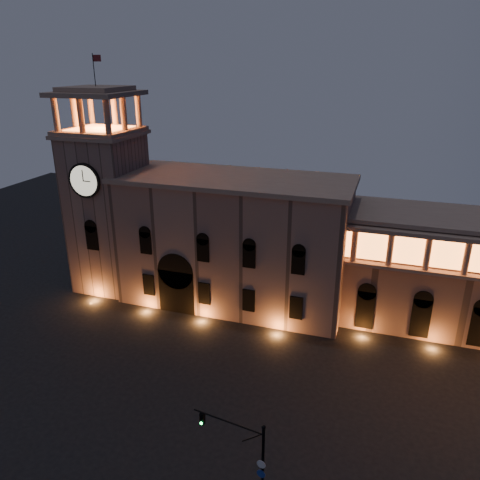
% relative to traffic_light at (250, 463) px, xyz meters
% --- Properties ---
extents(ground, '(160.00, 160.00, 0.00)m').
position_rel_traffic_light_xyz_m(ground, '(-9.75, 8.87, -4.27)').
color(ground, black).
rests_on(ground, ground).
extents(government_building, '(30.80, 12.80, 17.60)m').
position_rel_traffic_light_xyz_m(government_building, '(-11.83, 30.80, 4.50)').
color(government_building, '#8C685B').
rests_on(government_building, ground).
extents(clock_tower, '(9.80, 9.80, 32.40)m').
position_rel_traffic_light_xyz_m(clock_tower, '(-30.25, 29.85, 8.23)').
color(clock_tower, '#8C685B').
rests_on(clock_tower, ground).
extents(traffic_light, '(5.88, 1.22, 8.14)m').
position_rel_traffic_light_xyz_m(traffic_light, '(0.00, 0.00, 0.00)').
color(traffic_light, black).
rests_on(traffic_light, ground).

